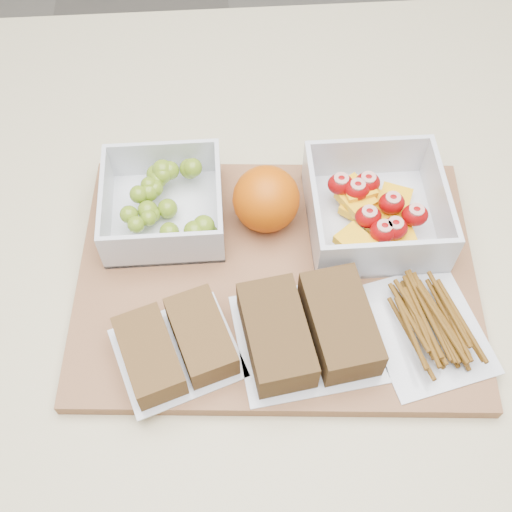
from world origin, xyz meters
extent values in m
plane|color=gray|center=(0.00, 0.00, 0.00)|extent=(4.00, 4.00, 0.00)
cube|color=beige|center=(0.00, 0.00, 0.45)|extent=(1.20, 0.90, 0.90)
cube|color=brown|center=(0.01, -0.02, 0.91)|extent=(0.44, 0.33, 0.02)
cube|color=silver|center=(-0.11, 0.07, 0.92)|extent=(0.13, 0.13, 0.00)
cube|color=silver|center=(-0.11, 0.13, 0.94)|extent=(0.13, 0.00, 0.05)
cube|color=silver|center=(-0.11, 0.00, 0.94)|extent=(0.13, 0.00, 0.05)
cube|color=silver|center=(-0.05, 0.07, 0.94)|extent=(0.00, 0.12, 0.05)
cube|color=silver|center=(-0.17, 0.07, 0.94)|extent=(0.00, 0.12, 0.05)
sphere|color=olive|center=(-0.13, 0.06, 0.94)|extent=(0.02, 0.02, 0.02)
sphere|color=olive|center=(-0.15, 0.05, 0.95)|extent=(0.02, 0.02, 0.02)
sphere|color=olive|center=(-0.11, 0.10, 0.95)|extent=(0.02, 0.02, 0.02)
sphere|color=olive|center=(-0.11, 0.06, 0.94)|extent=(0.02, 0.02, 0.02)
sphere|color=olive|center=(-0.14, 0.08, 0.95)|extent=(0.02, 0.02, 0.02)
sphere|color=olive|center=(-0.12, 0.05, 0.94)|extent=(0.02, 0.02, 0.02)
sphere|color=olive|center=(-0.13, 0.09, 0.95)|extent=(0.02, 0.02, 0.02)
sphere|color=olive|center=(-0.07, 0.03, 0.95)|extent=(0.02, 0.02, 0.02)
sphere|color=olive|center=(-0.08, 0.11, 0.95)|extent=(0.02, 0.02, 0.02)
sphere|color=olive|center=(-0.11, 0.10, 0.95)|extent=(0.02, 0.02, 0.02)
sphere|color=olive|center=(-0.14, 0.04, 0.95)|extent=(0.02, 0.02, 0.02)
sphere|color=olive|center=(-0.08, 0.11, 0.95)|extent=(0.02, 0.02, 0.02)
sphere|color=olive|center=(-0.10, 0.03, 0.94)|extent=(0.02, 0.02, 0.02)
sphere|color=olive|center=(-0.12, 0.10, 0.94)|extent=(0.02, 0.02, 0.02)
sphere|color=olive|center=(-0.13, 0.08, 0.94)|extent=(0.02, 0.02, 0.02)
sphere|color=olive|center=(-0.10, 0.11, 0.95)|extent=(0.02, 0.02, 0.02)
sphere|color=olive|center=(-0.08, 0.02, 0.95)|extent=(0.02, 0.02, 0.02)
sphere|color=olive|center=(-0.06, 0.03, 0.93)|extent=(0.02, 0.02, 0.02)
sphere|color=olive|center=(-0.12, 0.08, 0.94)|extent=(0.02, 0.02, 0.02)
sphere|color=olive|center=(-0.13, 0.05, 0.94)|extent=(0.02, 0.02, 0.02)
sphere|color=olive|center=(-0.12, 0.11, 0.94)|extent=(0.02, 0.02, 0.02)
cube|color=silver|center=(0.12, 0.04, 0.92)|extent=(0.14, 0.14, 0.01)
cube|color=silver|center=(0.12, 0.11, 0.95)|extent=(0.14, 0.01, 0.06)
cube|color=silver|center=(0.12, -0.03, 0.95)|extent=(0.14, 0.01, 0.06)
cube|color=silver|center=(0.19, 0.04, 0.95)|extent=(0.01, 0.13, 0.06)
cube|color=silver|center=(0.05, 0.04, 0.95)|extent=(0.01, 0.13, 0.06)
cube|color=#EDA60D|center=(0.12, 0.02, 0.93)|extent=(0.04, 0.05, 0.01)
cube|color=#EDA60D|center=(0.11, 0.07, 0.93)|extent=(0.05, 0.06, 0.01)
cube|color=#EDA60D|center=(0.13, 0.05, 0.93)|extent=(0.05, 0.05, 0.01)
cube|color=#EDA60D|center=(0.15, 0.06, 0.93)|extent=(0.05, 0.05, 0.01)
cube|color=#EDA60D|center=(0.10, 0.06, 0.94)|extent=(0.05, 0.05, 0.01)
cube|color=#EDA60D|center=(0.10, 0.07, 0.95)|extent=(0.04, 0.04, 0.01)
cube|color=#EDA60D|center=(0.09, 0.00, 0.94)|extent=(0.05, 0.05, 0.01)
cube|color=#EDA60D|center=(0.14, 0.01, 0.94)|extent=(0.04, 0.04, 0.01)
cube|color=#EDA60D|center=(0.10, 0.05, 0.93)|extent=(0.05, 0.05, 0.01)
ellipsoid|color=#9E0708|center=(0.14, 0.04, 0.95)|extent=(0.03, 0.03, 0.02)
ellipsoid|color=#9E0708|center=(0.13, 0.01, 0.95)|extent=(0.03, 0.03, 0.02)
ellipsoid|color=#9E0708|center=(0.08, 0.07, 0.95)|extent=(0.03, 0.03, 0.02)
ellipsoid|color=#9E0708|center=(0.16, 0.02, 0.95)|extent=(0.03, 0.03, 0.02)
ellipsoid|color=#9E0708|center=(0.10, 0.06, 0.95)|extent=(0.03, 0.03, 0.02)
ellipsoid|color=#9E0708|center=(0.12, 0.01, 0.95)|extent=(0.03, 0.03, 0.02)
ellipsoid|color=#9E0708|center=(0.11, 0.03, 0.95)|extent=(0.03, 0.03, 0.02)
ellipsoid|color=#9E0708|center=(0.11, 0.07, 0.95)|extent=(0.03, 0.03, 0.02)
sphere|color=#CA5104|center=(0.00, 0.06, 0.95)|extent=(0.07, 0.07, 0.07)
cube|color=silver|center=(-0.10, -0.10, 0.92)|extent=(0.14, 0.13, 0.00)
cube|color=brown|center=(-0.12, -0.11, 0.93)|extent=(0.07, 0.10, 0.03)
cube|color=brown|center=(-0.07, -0.09, 0.93)|extent=(0.07, 0.10, 0.03)
cube|color=silver|center=(0.03, -0.09, 0.92)|extent=(0.15, 0.14, 0.00)
cube|color=#54391C|center=(0.00, -0.10, 0.94)|extent=(0.07, 0.11, 0.04)
cube|color=#54391C|center=(0.06, -0.09, 0.94)|extent=(0.07, 0.11, 0.04)
cube|color=silver|center=(0.15, -0.09, 0.92)|extent=(0.14, 0.15, 0.00)
camera|label=1|loc=(-0.04, -0.36, 1.50)|focal=45.00mm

